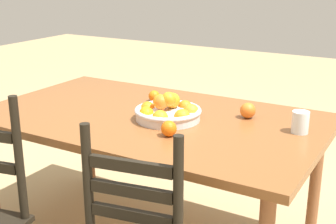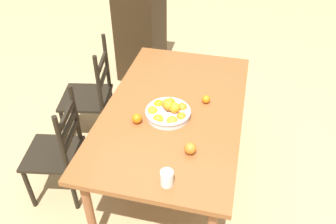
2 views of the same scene
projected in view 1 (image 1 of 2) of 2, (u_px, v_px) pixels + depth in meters
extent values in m
cube|color=brown|center=(151.00, 119.00, 2.36)|extent=(1.72, 1.02, 0.04)
cylinder|color=brown|center=(315.00, 186.00, 2.45)|extent=(0.06, 0.06, 0.69)
cylinder|color=brown|center=(89.00, 136.00, 3.17)|extent=(0.06, 0.06, 0.69)
cylinder|color=black|center=(88.00, 188.00, 1.68)|extent=(0.04, 0.04, 0.50)
cylinder|color=black|center=(178.00, 205.00, 1.57)|extent=(0.04, 0.04, 0.50)
cube|color=black|center=(132.00, 215.00, 1.65)|extent=(0.31, 0.08, 0.04)
cube|color=black|center=(132.00, 191.00, 1.62)|extent=(0.31, 0.08, 0.04)
cube|color=black|center=(131.00, 166.00, 1.59)|extent=(0.31, 0.08, 0.04)
cylinder|color=black|center=(19.00, 159.00, 1.89)|extent=(0.04, 0.04, 0.54)
cylinder|color=silver|center=(168.00, 115.00, 2.28)|extent=(0.32, 0.32, 0.05)
torus|color=silver|center=(168.00, 110.00, 2.27)|extent=(0.33, 0.33, 0.02)
sphere|color=orange|center=(148.00, 109.00, 2.32)|extent=(0.07, 0.07, 0.07)
sphere|color=orange|center=(146.00, 114.00, 2.23)|extent=(0.07, 0.07, 0.07)
sphere|color=orange|center=(160.00, 118.00, 2.17)|extent=(0.08, 0.08, 0.08)
sphere|color=orange|center=(182.00, 117.00, 2.18)|extent=(0.08, 0.08, 0.08)
sphere|color=orange|center=(191.00, 112.00, 2.27)|extent=(0.08, 0.08, 0.08)
sphere|color=orange|center=(185.00, 107.00, 2.34)|extent=(0.07, 0.07, 0.07)
sphere|color=orange|center=(165.00, 105.00, 2.38)|extent=(0.08, 0.08, 0.08)
sphere|color=orange|center=(169.00, 99.00, 2.26)|extent=(0.07, 0.07, 0.07)
sphere|color=orange|center=(172.00, 100.00, 2.30)|extent=(0.08, 0.08, 0.08)
sphere|color=orange|center=(161.00, 102.00, 2.26)|extent=(0.07, 0.07, 0.07)
sphere|color=orange|center=(160.00, 102.00, 2.26)|extent=(0.07, 0.07, 0.07)
sphere|color=orange|center=(160.00, 101.00, 2.27)|extent=(0.07, 0.07, 0.07)
sphere|color=orange|center=(169.00, 129.00, 2.05)|extent=(0.07, 0.07, 0.07)
sphere|color=orange|center=(154.00, 96.00, 2.58)|extent=(0.06, 0.06, 0.06)
sphere|color=orange|center=(248.00, 110.00, 2.30)|extent=(0.08, 0.08, 0.08)
cylinder|color=silver|center=(300.00, 122.00, 2.09)|extent=(0.08, 0.08, 0.10)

